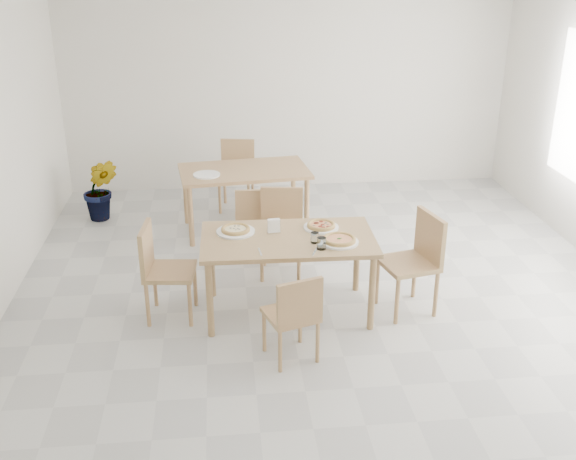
{
  "coord_description": "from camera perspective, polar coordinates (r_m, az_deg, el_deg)",
  "views": [
    {
      "loc": [
        -0.95,
        -5.53,
        3.14
      ],
      "look_at": [
        -0.38,
        -0.08,
        0.82
      ],
      "focal_mm": 42.0,
      "sensor_mm": 36.0,
      "label": 1
    }
  ],
  "objects": [
    {
      "name": "main_table",
      "position": [
        6.01,
        0.0,
        -1.32
      ],
      "size": [
        1.56,
        0.91,
        0.75
      ],
      "rotation": [
        0.0,
        0.0,
        -0.02
      ],
      "color": "#A38554",
      "rests_on": "ground"
    },
    {
      "name": "chair_west",
      "position": [
        6.11,
        -10.75,
        -2.94
      ],
      "size": [
        0.48,
        0.48,
        0.89
      ],
      "rotation": [
        0.0,
        0.0,
        1.47
      ],
      "color": "tan",
      "rests_on": "ground"
    },
    {
      "name": "plate_empty",
      "position": [
        7.67,
        -6.91,
        4.67
      ],
      "size": [
        0.3,
        0.3,
        0.02
      ],
      "primitive_type": "cylinder",
      "color": "white",
      "rests_on": "second_table"
    },
    {
      "name": "second_table",
      "position": [
        7.87,
        -3.73,
        4.55
      ],
      "size": [
        1.56,
        1.0,
        0.75
      ],
      "rotation": [
        0.0,
        0.0,
        0.11
      ],
      "color": "tan",
      "rests_on": "ground"
    },
    {
      "name": "potted_plant",
      "position": [
        8.56,
        -15.58,
        3.33
      ],
      "size": [
        0.43,
        0.35,
        0.78
      ],
      "primitive_type": "imported",
      "rotation": [
        0.0,
        0.0,
        -0.01
      ],
      "color": "#1E6426",
      "rests_on": "ground"
    },
    {
      "name": "chair_back_s",
      "position": [
        7.17,
        -2.85,
        1.1
      ],
      "size": [
        0.41,
        0.41,
        0.82
      ],
      "rotation": [
        0.0,
        0.0,
        3.14
      ],
      "color": "tan",
      "rests_on": "ground"
    },
    {
      "name": "chair_south",
      "position": [
        5.38,
        0.55,
        -7.01
      ],
      "size": [
        0.49,
        0.49,
        0.78
      ],
      "rotation": [
        0.0,
        0.0,
        3.46
      ],
      "color": "tan",
      "rests_on": "ground"
    },
    {
      "name": "pizza_mushroom",
      "position": [
        6.09,
        -4.46,
        0.07
      ],
      "size": [
        0.28,
        0.28,
        0.03
      ],
      "rotation": [
        0.0,
        0.0,
        0.09
      ],
      "color": "#E3BE6B",
      "rests_on": "plate_mushroom"
    },
    {
      "name": "pizza_margherita",
      "position": [
        5.88,
        4.36,
        -0.79
      ],
      "size": [
        0.34,
        0.34,
        0.03
      ],
      "rotation": [
        0.0,
        0.0,
        -0.19
      ],
      "color": "#E3BE6B",
      "rests_on": "plate_margherita"
    },
    {
      "name": "fork_a",
      "position": [
        5.7,
        2.3,
        -1.85
      ],
      "size": [
        0.07,
        0.17,
        0.01
      ],
      "primitive_type": "cube",
      "rotation": [
        0.0,
        0.0,
        -0.37
      ],
      "color": "silver",
      "rests_on": "main_table"
    },
    {
      "name": "chair_east",
      "position": [
        6.23,
        10.86,
        -2.15
      ],
      "size": [
        0.56,
        0.56,
        0.93
      ],
      "rotation": [
        0.0,
        0.0,
        -1.34
      ],
      "color": "tan",
      "rests_on": "ground"
    },
    {
      "name": "fork_b",
      "position": [
        5.69,
        -2.38,
        -1.88
      ],
      "size": [
        0.03,
        0.17,
        0.01
      ],
      "primitive_type": "cube",
      "rotation": [
        0.0,
        0.0,
        0.1
      ],
      "color": "silver",
      "rests_on": "main_table"
    },
    {
      "name": "pizza_pepperoni",
      "position": [
        6.16,
        2.82,
        0.42
      ],
      "size": [
        0.28,
        0.28,
        0.03
      ],
      "rotation": [
        0.0,
        0.0,
        -0.09
      ],
      "color": "#E3BE6B",
      "rests_on": "plate_pepperoni"
    },
    {
      "name": "plate_margherita",
      "position": [
        5.88,
        4.36,
        -1.0
      ],
      "size": [
        0.34,
        0.34,
        0.02
      ],
      "primitive_type": "cylinder",
      "color": "white",
      "rests_on": "main_table"
    },
    {
      "name": "tumbler_a",
      "position": [
        5.74,
        2.86,
        -1.14
      ],
      "size": [
        0.08,
        0.08,
        0.1
      ],
      "primitive_type": "cylinder",
      "color": "white",
      "rests_on": "main_table"
    },
    {
      "name": "plate_mushroom",
      "position": [
        6.1,
        -4.46,
        -0.13
      ],
      "size": [
        0.35,
        0.35,
        0.02
      ],
      "primitive_type": "cylinder",
      "color": "white",
      "rests_on": "main_table"
    },
    {
      "name": "tumbler_b",
      "position": [
        5.86,
        2.27,
        -0.65
      ],
      "size": [
        0.07,
        0.07,
        0.09
      ],
      "primitive_type": "cylinder",
      "color": "white",
      "rests_on": "main_table"
    },
    {
      "name": "chair_north",
      "position": [
        6.87,
        -0.56,
        0.42
      ],
      "size": [
        0.49,
        0.49,
        0.88
      ],
      "rotation": [
        0.0,
        0.0,
        -0.14
      ],
      "color": "tan",
      "rests_on": "ground"
    },
    {
      "name": "plate_pepperoni",
      "position": [
        6.17,
        2.82,
        0.22
      ],
      "size": [
        0.32,
        0.32,
        0.02
      ],
      "primitive_type": "cylinder",
      "color": "white",
      "rests_on": "main_table"
    },
    {
      "name": "chair_back_n",
      "position": [
        8.66,
        -4.35,
        5.14
      ],
      "size": [
        0.5,
        0.5,
        0.87
      ],
      "rotation": [
        0.0,
        0.0,
        -0.19
      ],
      "color": "tan",
      "rests_on": "ground"
    },
    {
      "name": "napkin_holder",
      "position": [
        6.05,
        -1.21,
        0.31
      ],
      "size": [
        0.12,
        0.07,
        0.13
      ],
      "rotation": [
        0.0,
        0.0,
        0.11
      ],
      "color": "silver",
      "rests_on": "main_table"
    }
  ]
}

